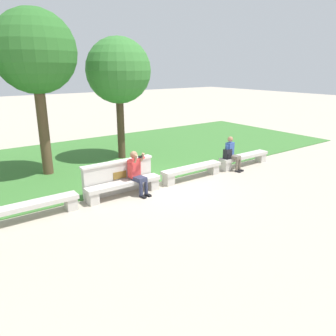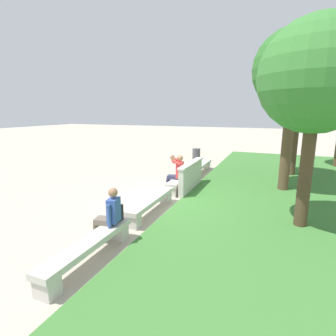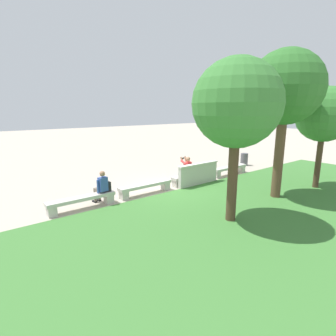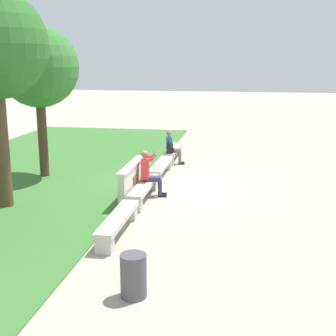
{
  "view_description": "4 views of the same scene",
  "coord_description": "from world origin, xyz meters",
  "px_view_note": "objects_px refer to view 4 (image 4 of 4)",
  "views": [
    {
      "loc": [
        -5.68,
        -8.17,
        3.71
      ],
      "look_at": [
        -0.0,
        -0.41,
        0.74
      ],
      "focal_mm": 35.0,
      "sensor_mm": 36.0,
      "label": 1
    },
    {
      "loc": [
        7.57,
        3.07,
        2.81
      ],
      "look_at": [
        -0.18,
        -0.1,
        0.99
      ],
      "focal_mm": 28.0,
      "sensor_mm": 36.0,
      "label": 2
    },
    {
      "loc": [
        6.94,
        8.65,
        3.42
      ],
      "look_at": [
        -0.31,
        -0.61,
        0.77
      ],
      "focal_mm": 28.0,
      "sensor_mm": 36.0,
      "label": 3
    },
    {
      "loc": [
        -13.52,
        -2.75,
        3.91
      ],
      "look_at": [
        -0.8,
        -0.6,
        0.81
      ],
      "focal_mm": 50.0,
      "sensor_mm": 36.0,
      "label": 4
    }
  ],
  "objects_px": {
    "bench_near": "(144,189)",
    "bench_far": "(173,152)",
    "trash_bin": "(133,276)",
    "person_distant": "(172,146)",
    "backpack": "(170,148)",
    "tree_behind_wall": "(38,68)",
    "bench_main": "(118,222)",
    "bench_mid": "(161,167)",
    "person_photographer": "(149,171)"
  },
  "relations": [
    {
      "from": "backpack",
      "to": "trash_bin",
      "type": "bearing_deg",
      "value": -174.19
    },
    {
      "from": "bench_mid",
      "to": "bench_far",
      "type": "relative_size",
      "value": 1.0
    },
    {
      "from": "bench_far",
      "to": "bench_main",
      "type": "bearing_deg",
      "value": 180.0
    },
    {
      "from": "bench_far",
      "to": "person_photographer",
      "type": "distance_m",
      "value": 4.92
    },
    {
      "from": "bench_near",
      "to": "bench_far",
      "type": "distance_m",
      "value": 5.31
    },
    {
      "from": "bench_far",
      "to": "person_distant",
      "type": "distance_m",
      "value": 0.85
    },
    {
      "from": "person_distant",
      "to": "backpack",
      "type": "height_order",
      "value": "person_distant"
    },
    {
      "from": "bench_far",
      "to": "backpack",
      "type": "relative_size",
      "value": 5.56
    },
    {
      "from": "bench_main",
      "to": "trash_bin",
      "type": "relative_size",
      "value": 3.17
    },
    {
      "from": "bench_far",
      "to": "tree_behind_wall",
      "type": "xyz_separation_m",
      "value": [
        -3.31,
        3.82,
        3.24
      ]
    },
    {
      "from": "person_distant",
      "to": "tree_behind_wall",
      "type": "bearing_deg",
      "value": 123.16
    },
    {
      "from": "bench_far",
      "to": "person_distant",
      "type": "relative_size",
      "value": 1.89
    },
    {
      "from": "bench_main",
      "to": "bench_mid",
      "type": "relative_size",
      "value": 1.0
    },
    {
      "from": "bench_mid",
      "to": "backpack",
      "type": "bearing_deg",
      "value": -0.7
    },
    {
      "from": "bench_far",
      "to": "trash_bin",
      "type": "distance_m",
      "value": 10.65
    },
    {
      "from": "trash_bin",
      "to": "person_photographer",
      "type": "bearing_deg",
      "value": 9.22
    },
    {
      "from": "bench_mid",
      "to": "backpack",
      "type": "xyz_separation_m",
      "value": [
        1.7,
        -0.02,
        0.31
      ]
    },
    {
      "from": "bench_near",
      "to": "tree_behind_wall",
      "type": "distance_m",
      "value": 5.39
    },
    {
      "from": "bench_main",
      "to": "bench_near",
      "type": "distance_m",
      "value": 2.65
    },
    {
      "from": "bench_mid",
      "to": "tree_behind_wall",
      "type": "bearing_deg",
      "value": 99.73
    },
    {
      "from": "person_photographer",
      "to": "backpack",
      "type": "height_order",
      "value": "person_photographer"
    },
    {
      "from": "bench_near",
      "to": "person_photographer",
      "type": "height_order",
      "value": "person_photographer"
    },
    {
      "from": "bench_main",
      "to": "person_distant",
      "type": "height_order",
      "value": "person_distant"
    },
    {
      "from": "bench_main",
      "to": "bench_far",
      "type": "height_order",
      "value": "same"
    },
    {
      "from": "bench_main",
      "to": "backpack",
      "type": "bearing_deg",
      "value": -0.17
    },
    {
      "from": "backpack",
      "to": "tree_behind_wall",
      "type": "xyz_separation_m",
      "value": [
        -2.36,
        3.84,
        2.92
      ]
    },
    {
      "from": "trash_bin",
      "to": "person_distant",
      "type": "bearing_deg",
      "value": 5.45
    },
    {
      "from": "person_photographer",
      "to": "person_distant",
      "type": "relative_size",
      "value": 1.05
    },
    {
      "from": "person_photographer",
      "to": "bench_far",
      "type": "bearing_deg",
      "value": 0.9
    },
    {
      "from": "bench_far",
      "to": "trash_bin",
      "type": "bearing_deg",
      "value": -174.6
    },
    {
      "from": "bench_near",
      "to": "backpack",
      "type": "bearing_deg",
      "value": -0.27
    },
    {
      "from": "bench_mid",
      "to": "person_distant",
      "type": "bearing_deg",
      "value": -1.97
    },
    {
      "from": "bench_main",
      "to": "person_distant",
      "type": "relative_size",
      "value": 1.89
    },
    {
      "from": "bench_near",
      "to": "backpack",
      "type": "relative_size",
      "value": 5.56
    },
    {
      "from": "trash_bin",
      "to": "bench_mid",
      "type": "bearing_deg",
      "value": 7.19
    },
    {
      "from": "bench_main",
      "to": "bench_mid",
      "type": "height_order",
      "value": "same"
    },
    {
      "from": "bench_mid",
      "to": "backpack",
      "type": "height_order",
      "value": "backpack"
    },
    {
      "from": "bench_near",
      "to": "person_distant",
      "type": "height_order",
      "value": "person_distant"
    },
    {
      "from": "bench_near",
      "to": "trash_bin",
      "type": "distance_m",
      "value": 5.39
    },
    {
      "from": "bench_mid",
      "to": "bench_far",
      "type": "distance_m",
      "value": 2.65
    },
    {
      "from": "bench_far",
      "to": "backpack",
      "type": "xyz_separation_m",
      "value": [
        -0.95,
        -0.02,
        0.31
      ]
    },
    {
      "from": "backpack",
      "to": "bench_mid",
      "type": "bearing_deg",
      "value": 179.3
    },
    {
      "from": "bench_main",
      "to": "trash_bin",
      "type": "distance_m",
      "value": 2.83
    },
    {
      "from": "person_distant",
      "to": "trash_bin",
      "type": "xyz_separation_m",
      "value": [
        -9.83,
        -0.94,
        -0.3
      ]
    },
    {
      "from": "bench_main",
      "to": "backpack",
      "type": "xyz_separation_m",
      "value": [
        7.01,
        -0.02,
        0.31
      ]
    },
    {
      "from": "bench_main",
      "to": "bench_far",
      "type": "bearing_deg",
      "value": 0.0
    },
    {
      "from": "person_distant",
      "to": "bench_main",
      "type": "bearing_deg",
      "value": 179.48
    },
    {
      "from": "person_distant",
      "to": "tree_behind_wall",
      "type": "xyz_separation_m",
      "value": [
        -2.54,
        3.88,
        2.88
      ]
    },
    {
      "from": "bench_far",
      "to": "person_photographer",
      "type": "relative_size",
      "value": 1.8
    },
    {
      "from": "bench_far",
      "to": "tree_behind_wall",
      "type": "distance_m",
      "value": 6.0
    }
  ]
}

